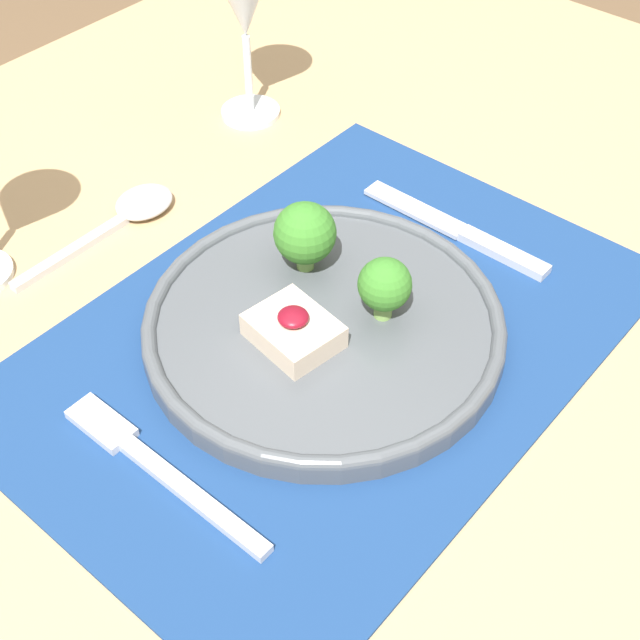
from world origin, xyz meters
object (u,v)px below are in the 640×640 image
Objects in this scene: dinner_plate at (320,322)px; spoon at (132,210)px; knife at (466,234)px; fork at (151,463)px.

dinner_plate reaches higher than spoon.
spoon reaches higher than knife.
spoon is (-0.17, 0.25, 0.00)m from knife.
spoon is at bearing 50.09° from fork.
spoon is (0.17, 0.22, 0.00)m from fork.
dinner_plate is 0.17m from fork.
spoon is at bearing 88.57° from dinner_plate.
dinner_plate is 1.51× the size of fork.
fork is 1.08× the size of spoon.
dinner_plate is 1.51× the size of knife.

